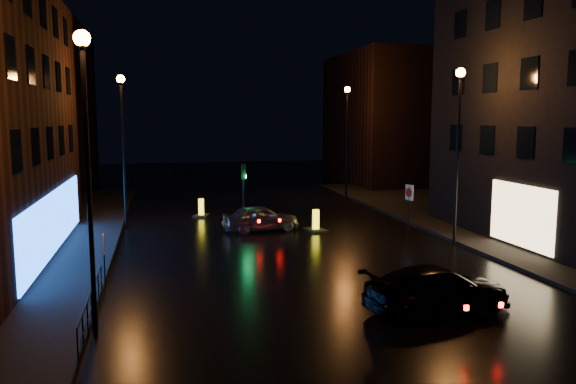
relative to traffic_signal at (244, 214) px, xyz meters
name	(u,v)px	position (x,y,z in m)	size (l,w,h in m)	color
ground	(338,294)	(1.20, -14.00, -0.50)	(120.00, 120.00, 0.00)	black
pavement_right	(539,230)	(15.20, -6.00, -0.43)	(12.00, 44.00, 0.15)	black
building_far_left	(38,107)	(-14.80, 21.00, 6.50)	(8.00, 16.00, 14.00)	black
building_far_right	(385,119)	(16.20, 18.00, 5.50)	(8.00, 14.00, 12.00)	black
street_lamp_lnear	(87,137)	(-6.60, -16.00, 5.06)	(0.44, 0.44, 8.37)	black
street_lamp_lfar	(122,127)	(-6.60, 0.00, 5.06)	(0.44, 0.44, 8.37)	black
street_lamp_rnear	(458,129)	(9.00, -8.00, 5.06)	(0.44, 0.44, 8.37)	black
street_lamp_rfar	(347,125)	(9.00, 8.00, 5.06)	(0.44, 0.44, 8.37)	black
traffic_signal	(244,214)	(0.00, 0.00, 0.00)	(1.40, 2.40, 3.45)	black
guard_railing	(91,299)	(-6.80, -15.00, 0.24)	(0.05, 6.04, 1.00)	black
silver_hatchback	(261,218)	(0.56, -2.49, 0.19)	(1.64, 4.09, 1.39)	#999BA0
dark_sedan	(438,289)	(3.76, -16.25, 0.20)	(1.98, 4.86, 1.41)	black
bollard_near	(316,226)	(3.44, -3.26, -0.25)	(1.17, 1.51, 1.17)	black
bollard_far	(201,213)	(-2.25, 2.67, -0.26)	(1.23, 1.48, 1.11)	black
road_sign_left	(104,249)	(-6.70, -11.78, 1.02)	(0.09, 0.49, 2.03)	black
road_sign_right	(409,196)	(8.31, -4.39, 1.39)	(0.21, 0.60, 2.52)	black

